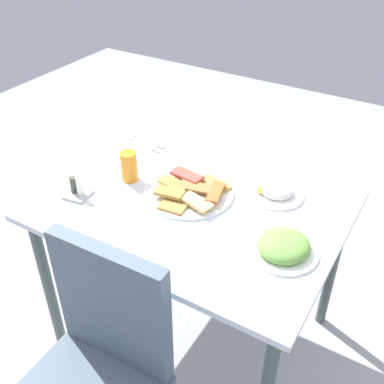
{
  "coord_description": "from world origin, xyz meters",
  "views": [
    {
      "loc": [
        -0.71,
        1.19,
        1.76
      ],
      "look_at": [
        0.02,
        -0.02,
        0.77
      ],
      "focal_mm": 43.26,
      "sensor_mm": 36.0,
      "label": 1
    }
  ],
  "objects_px": {
    "dining_table": "(194,220)",
    "paper_napkin": "(146,143)",
    "pide_platter": "(190,191)",
    "spoon": "(143,144)",
    "salad_plate_greens": "(283,247)",
    "fork": "(148,141)",
    "soda_can": "(129,166)",
    "salad_plate_rice": "(276,191)",
    "condiment_caddy": "(78,190)",
    "dining_chair": "(96,366)"
  },
  "relations": [
    {
      "from": "pide_platter",
      "to": "fork",
      "type": "xyz_separation_m",
      "value": [
        0.38,
        -0.25,
        -0.01
      ]
    },
    {
      "from": "dining_table",
      "to": "spoon",
      "type": "height_order",
      "value": "spoon"
    },
    {
      "from": "soda_can",
      "to": "condiment_caddy",
      "type": "relative_size",
      "value": 1.18
    },
    {
      "from": "dining_table",
      "to": "dining_chair",
      "type": "xyz_separation_m",
      "value": [
        -0.02,
        0.62,
        -0.15
      ]
    },
    {
      "from": "salad_plate_rice",
      "to": "fork",
      "type": "distance_m",
      "value": 0.67
    },
    {
      "from": "salad_plate_greens",
      "to": "paper_napkin",
      "type": "relative_size",
      "value": 2.07
    },
    {
      "from": "pide_platter",
      "to": "condiment_caddy",
      "type": "xyz_separation_m",
      "value": [
        0.36,
        0.23,
        0.01
      ]
    },
    {
      "from": "dining_table",
      "to": "paper_napkin",
      "type": "xyz_separation_m",
      "value": [
        0.42,
        -0.27,
        0.09
      ]
    },
    {
      "from": "salad_plate_greens",
      "to": "salad_plate_rice",
      "type": "xyz_separation_m",
      "value": [
        0.14,
        -0.29,
        -0.01
      ]
    },
    {
      "from": "spoon",
      "to": "condiment_caddy",
      "type": "xyz_separation_m",
      "value": [
        -0.02,
        0.45,
        0.02
      ]
    },
    {
      "from": "pide_platter",
      "to": "spoon",
      "type": "height_order",
      "value": "pide_platter"
    },
    {
      "from": "salad_plate_rice",
      "to": "soda_can",
      "type": "distance_m",
      "value": 0.58
    },
    {
      "from": "dining_table",
      "to": "salad_plate_greens",
      "type": "relative_size",
      "value": 4.69
    },
    {
      "from": "dining_table",
      "to": "pide_platter",
      "type": "height_order",
      "value": "pide_platter"
    },
    {
      "from": "dining_table",
      "to": "soda_can",
      "type": "height_order",
      "value": "soda_can"
    },
    {
      "from": "pide_platter",
      "to": "salad_plate_greens",
      "type": "bearing_deg",
      "value": 164.16
    },
    {
      "from": "pide_platter",
      "to": "paper_napkin",
      "type": "distance_m",
      "value": 0.44
    },
    {
      "from": "soda_can",
      "to": "spoon",
      "type": "relative_size",
      "value": 0.62
    },
    {
      "from": "dining_chair",
      "to": "fork",
      "type": "distance_m",
      "value": 1.03
    },
    {
      "from": "salad_plate_rice",
      "to": "salad_plate_greens",
      "type": "bearing_deg",
      "value": 116.6
    },
    {
      "from": "dining_chair",
      "to": "salad_plate_rice",
      "type": "height_order",
      "value": "dining_chair"
    },
    {
      "from": "dining_table",
      "to": "dining_chair",
      "type": "relative_size",
      "value": 1.2
    },
    {
      "from": "pide_platter",
      "to": "salad_plate_greens",
      "type": "xyz_separation_m",
      "value": [
        -0.43,
        0.12,
        0.01
      ]
    },
    {
      "from": "fork",
      "to": "salad_plate_greens",
      "type": "bearing_deg",
      "value": 164.57
    },
    {
      "from": "soda_can",
      "to": "paper_napkin",
      "type": "bearing_deg",
      "value": -66.2
    },
    {
      "from": "fork",
      "to": "paper_napkin",
      "type": "bearing_deg",
      "value": 99.59
    },
    {
      "from": "salad_plate_greens",
      "to": "spoon",
      "type": "relative_size",
      "value": 1.17
    },
    {
      "from": "dining_table",
      "to": "pide_platter",
      "type": "xyz_separation_m",
      "value": [
        0.04,
        -0.04,
        0.1
      ]
    },
    {
      "from": "fork",
      "to": "salad_plate_rice",
      "type": "bearing_deg",
      "value": -178.12
    },
    {
      "from": "salad_plate_greens",
      "to": "fork",
      "type": "height_order",
      "value": "salad_plate_greens"
    },
    {
      "from": "dining_chair",
      "to": "soda_can",
      "type": "relative_size",
      "value": 7.39
    },
    {
      "from": "salad_plate_rice",
      "to": "paper_napkin",
      "type": "relative_size",
      "value": 1.88
    },
    {
      "from": "salad_plate_greens",
      "to": "soda_can",
      "type": "distance_m",
      "value": 0.69
    },
    {
      "from": "dining_chair",
      "to": "spoon",
      "type": "relative_size",
      "value": 4.58
    },
    {
      "from": "fork",
      "to": "spoon",
      "type": "bearing_deg",
      "value": 99.59
    },
    {
      "from": "dining_table",
      "to": "condiment_caddy",
      "type": "relative_size",
      "value": 10.52
    },
    {
      "from": "salad_plate_greens",
      "to": "paper_napkin",
      "type": "bearing_deg",
      "value": -23.95
    },
    {
      "from": "dining_table",
      "to": "fork",
      "type": "xyz_separation_m",
      "value": [
        0.42,
        -0.29,
        0.09
      ]
    },
    {
      "from": "spoon",
      "to": "condiment_caddy",
      "type": "distance_m",
      "value": 0.45
    },
    {
      "from": "soda_can",
      "to": "salad_plate_rice",
      "type": "bearing_deg",
      "value": -159.99
    },
    {
      "from": "soda_can",
      "to": "fork",
      "type": "relative_size",
      "value": 0.63
    },
    {
      "from": "spoon",
      "to": "condiment_caddy",
      "type": "bearing_deg",
      "value": 103.75
    },
    {
      "from": "dining_table",
      "to": "soda_can",
      "type": "xyz_separation_m",
      "value": [
        0.3,
        -0.0,
        0.15
      ]
    },
    {
      "from": "salad_plate_greens",
      "to": "spoon",
      "type": "distance_m",
      "value": 0.87
    },
    {
      "from": "dining_table",
      "to": "spoon",
      "type": "xyz_separation_m",
      "value": [
        0.42,
        -0.25,
        0.09
      ]
    },
    {
      "from": "pide_platter",
      "to": "condiment_caddy",
      "type": "distance_m",
      "value": 0.42
    },
    {
      "from": "pide_platter",
      "to": "spoon",
      "type": "xyz_separation_m",
      "value": [
        0.38,
        -0.22,
        -0.01
      ]
    },
    {
      "from": "fork",
      "to": "condiment_caddy",
      "type": "distance_m",
      "value": 0.48
    },
    {
      "from": "soda_can",
      "to": "salad_plate_greens",
      "type": "bearing_deg",
      "value": 172.67
    },
    {
      "from": "salad_plate_rice",
      "to": "fork",
      "type": "xyz_separation_m",
      "value": [
        0.66,
        -0.09,
        -0.01
      ]
    }
  ]
}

